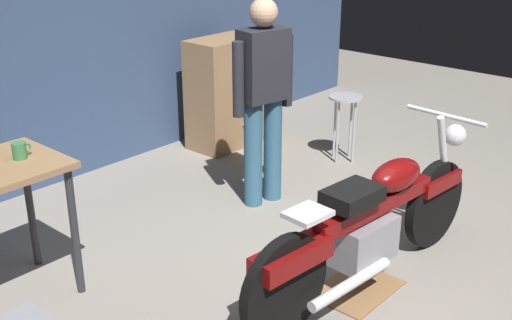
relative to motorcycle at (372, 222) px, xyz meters
The scene contains 8 objects.
ground_plane 0.51m from the motorcycle, 114.95° to the left, with size 12.00×12.00×0.00m, color gray.
back_wall 3.21m from the motorcycle, 91.89° to the left, with size 8.00×0.12×3.10m, color #384C70.
motorcycle is the anchor object (origin of this frame).
person_standing 1.50m from the motorcycle, 69.88° to the left, with size 0.56×0.29×1.67m.
shop_stool 2.19m from the motorcycle, 38.67° to the left, with size 0.32×0.32×0.64m.
wooden_dresser 2.83m from the motorcycle, 62.84° to the left, with size 0.80×0.47×1.10m.
drip_tray 0.46m from the motorcycle, behind, with size 0.56×0.40×0.01m, color olive.
mug_green_speckled 2.20m from the motorcycle, 132.77° to the left, with size 0.12×0.09×0.10m.
Camera 1 is at (-3.09, -2.06, 2.32)m, focal length 44.98 mm.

